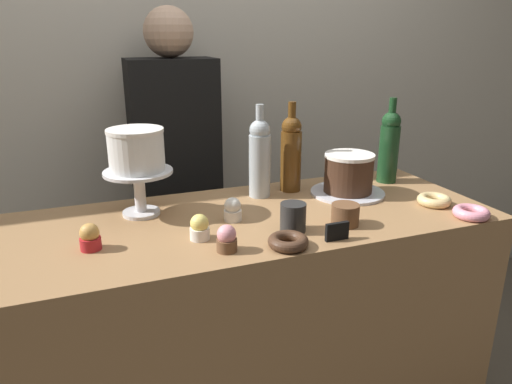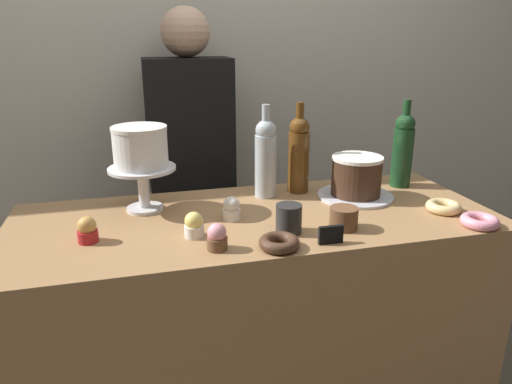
{
  "view_description": "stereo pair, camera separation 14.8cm",
  "coord_description": "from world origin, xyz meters",
  "px_view_note": "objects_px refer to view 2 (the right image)",
  "views": [
    {
      "loc": [
        -0.5,
        -1.31,
        1.49
      ],
      "look_at": [
        0.0,
        0.0,
        1.02
      ],
      "focal_mm": 33.16,
      "sensor_mm": 36.0,
      "label": 1
    },
    {
      "loc": [
        -0.36,
        -1.36,
        1.49
      ],
      "look_at": [
        0.0,
        0.0,
        1.02
      ],
      "focal_mm": 33.16,
      "sensor_mm": 36.0,
      "label": 2
    }
  ],
  "objects_px": {
    "wine_bottle_clear": "(266,157)",
    "price_sign_chalkboard": "(331,235)",
    "chocolate_round_cake": "(356,176)",
    "cupcake_lemon": "(194,225)",
    "cupcake_strawberry": "(217,237)",
    "donut_chocolate": "(278,243)",
    "white_layer_cake": "(140,147)",
    "donut_glazed": "(443,207)",
    "wine_bottle_amber": "(299,153)",
    "cupcake_vanilla": "(232,209)",
    "cupcake_caramel": "(87,230)",
    "wine_bottle_green": "(403,149)",
    "cake_stand_pedestal": "(143,181)",
    "barista_figure": "(192,188)",
    "coffee_cup_ceramic": "(289,219)",
    "donut_pink": "(480,221)",
    "cookie_stack": "(344,218)"
  },
  "relations": [
    {
      "from": "wine_bottle_clear",
      "to": "price_sign_chalkboard",
      "type": "distance_m",
      "value": 0.45
    },
    {
      "from": "chocolate_round_cake",
      "to": "cupcake_lemon",
      "type": "height_order",
      "value": "chocolate_round_cake"
    },
    {
      "from": "price_sign_chalkboard",
      "to": "cupcake_strawberry",
      "type": "bearing_deg",
      "value": 172.3
    },
    {
      "from": "chocolate_round_cake",
      "to": "donut_chocolate",
      "type": "relative_size",
      "value": 1.57
    },
    {
      "from": "cupcake_strawberry",
      "to": "cupcake_lemon",
      "type": "bearing_deg",
      "value": 115.79
    },
    {
      "from": "white_layer_cake",
      "to": "donut_glazed",
      "type": "bearing_deg",
      "value": -15.38
    },
    {
      "from": "chocolate_round_cake",
      "to": "wine_bottle_amber",
      "type": "distance_m",
      "value": 0.22
    },
    {
      "from": "price_sign_chalkboard",
      "to": "cupcake_lemon",
      "type": "bearing_deg",
      "value": 158.38
    },
    {
      "from": "cupcake_vanilla",
      "to": "cupcake_caramel",
      "type": "xyz_separation_m",
      "value": [
        -0.42,
        -0.06,
        0.0
      ]
    },
    {
      "from": "chocolate_round_cake",
      "to": "cupcake_lemon",
      "type": "distance_m",
      "value": 0.63
    },
    {
      "from": "donut_chocolate",
      "to": "price_sign_chalkboard",
      "type": "distance_m",
      "value": 0.15
    },
    {
      "from": "wine_bottle_clear",
      "to": "wine_bottle_green",
      "type": "bearing_deg",
      "value": -1.47
    },
    {
      "from": "cake_stand_pedestal",
      "to": "barista_figure",
      "type": "xyz_separation_m",
      "value": [
        0.22,
        0.52,
        -0.2
      ]
    },
    {
      "from": "cupcake_strawberry",
      "to": "donut_glazed",
      "type": "xyz_separation_m",
      "value": [
        0.76,
        0.1,
        -0.02
      ]
    },
    {
      "from": "wine_bottle_amber",
      "to": "coffee_cup_ceramic",
      "type": "relative_size",
      "value": 3.83
    },
    {
      "from": "cupcake_caramel",
      "to": "donut_chocolate",
      "type": "height_order",
      "value": "cupcake_caramel"
    },
    {
      "from": "wine_bottle_amber",
      "to": "donut_chocolate",
      "type": "relative_size",
      "value": 2.91
    },
    {
      "from": "cake_stand_pedestal",
      "to": "price_sign_chalkboard",
      "type": "bearing_deg",
      "value": -39.17
    },
    {
      "from": "chocolate_round_cake",
      "to": "cupcake_vanilla",
      "type": "height_order",
      "value": "chocolate_round_cake"
    },
    {
      "from": "wine_bottle_green",
      "to": "cupcake_vanilla",
      "type": "height_order",
      "value": "wine_bottle_green"
    },
    {
      "from": "cupcake_lemon",
      "to": "donut_pink",
      "type": "relative_size",
      "value": 0.66
    },
    {
      "from": "cake_stand_pedestal",
      "to": "cupcake_lemon",
      "type": "bearing_deg",
      "value": -63.27
    },
    {
      "from": "cupcake_strawberry",
      "to": "cake_stand_pedestal",
      "type": "bearing_deg",
      "value": 116.46
    },
    {
      "from": "white_layer_cake",
      "to": "coffee_cup_ceramic",
      "type": "distance_m",
      "value": 0.52
    },
    {
      "from": "cupcake_caramel",
      "to": "donut_glazed",
      "type": "relative_size",
      "value": 0.66
    },
    {
      "from": "chocolate_round_cake",
      "to": "donut_pink",
      "type": "bearing_deg",
      "value": -54.3
    },
    {
      "from": "cupcake_vanilla",
      "to": "wine_bottle_green",
      "type": "bearing_deg",
      "value": 14.3
    },
    {
      "from": "coffee_cup_ceramic",
      "to": "donut_glazed",
      "type": "bearing_deg",
      "value": 3.6
    },
    {
      "from": "cupcake_lemon",
      "to": "cupcake_vanilla",
      "type": "bearing_deg",
      "value": 38.03
    },
    {
      "from": "wine_bottle_clear",
      "to": "cupcake_lemon",
      "type": "xyz_separation_m",
      "value": [
        -0.29,
        -0.29,
        -0.11
      ]
    },
    {
      "from": "white_layer_cake",
      "to": "wine_bottle_clear",
      "type": "bearing_deg",
      "value": 5.09
    },
    {
      "from": "donut_pink",
      "to": "donut_glazed",
      "type": "bearing_deg",
      "value": 101.84
    },
    {
      "from": "wine_bottle_green",
      "to": "cupcake_lemon",
      "type": "distance_m",
      "value": 0.87
    },
    {
      "from": "cupcake_caramel",
      "to": "cake_stand_pedestal",
      "type": "bearing_deg",
      "value": 53.03
    },
    {
      "from": "donut_pink",
      "to": "wine_bottle_clear",
      "type": "bearing_deg",
      "value": 141.7
    },
    {
      "from": "chocolate_round_cake",
      "to": "cookie_stack",
      "type": "relative_size",
      "value": 2.1
    },
    {
      "from": "cupcake_strawberry",
      "to": "donut_pink",
      "type": "distance_m",
      "value": 0.79
    },
    {
      "from": "cupcake_lemon",
      "to": "donut_glazed",
      "type": "distance_m",
      "value": 0.81
    },
    {
      "from": "wine_bottle_amber",
      "to": "wine_bottle_clear",
      "type": "xyz_separation_m",
      "value": [
        -0.13,
        -0.02,
        0.0
      ]
    },
    {
      "from": "donut_pink",
      "to": "barista_figure",
      "type": "bearing_deg",
      "value": 129.45
    },
    {
      "from": "wine_bottle_clear",
      "to": "donut_chocolate",
      "type": "distance_m",
      "value": 0.45
    },
    {
      "from": "chocolate_round_cake",
      "to": "cupcake_strawberry",
      "type": "xyz_separation_m",
      "value": [
        -0.55,
        -0.3,
        -0.04
      ]
    },
    {
      "from": "cake_stand_pedestal",
      "to": "cupcake_strawberry",
      "type": "relative_size",
      "value": 2.89
    },
    {
      "from": "wine_bottle_clear",
      "to": "donut_glazed",
      "type": "xyz_separation_m",
      "value": [
        0.52,
        -0.3,
        -0.13
      ]
    },
    {
      "from": "chocolate_round_cake",
      "to": "cookie_stack",
      "type": "distance_m",
      "value": 0.3
    },
    {
      "from": "donut_chocolate",
      "to": "coffee_cup_ceramic",
      "type": "distance_m",
      "value": 0.12
    },
    {
      "from": "wine_bottle_amber",
      "to": "donut_pink",
      "type": "distance_m",
      "value": 0.63
    },
    {
      "from": "cupcake_lemon",
      "to": "coffee_cup_ceramic",
      "type": "relative_size",
      "value": 0.87
    },
    {
      "from": "wine_bottle_amber",
      "to": "cupcake_vanilla",
      "type": "distance_m",
      "value": 0.38
    },
    {
      "from": "white_layer_cake",
      "to": "cupcake_caramel",
      "type": "bearing_deg",
      "value": -126.97
    }
  ]
}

